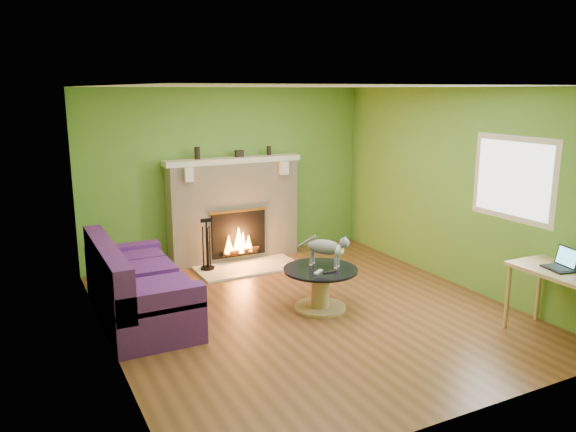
% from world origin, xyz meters
% --- Properties ---
extents(floor, '(5.00, 5.00, 0.00)m').
position_xyz_m(floor, '(0.00, 0.00, 0.00)').
color(floor, brown).
rests_on(floor, ground).
extents(ceiling, '(5.00, 5.00, 0.00)m').
position_xyz_m(ceiling, '(0.00, 0.00, 2.60)').
color(ceiling, white).
rests_on(ceiling, wall_back).
extents(wall_back, '(5.00, 0.00, 5.00)m').
position_xyz_m(wall_back, '(0.00, 2.50, 1.30)').
color(wall_back, '#578A2D').
rests_on(wall_back, floor).
extents(wall_front, '(5.00, 0.00, 5.00)m').
position_xyz_m(wall_front, '(0.00, -2.50, 1.30)').
color(wall_front, '#578A2D').
rests_on(wall_front, floor).
extents(wall_left, '(0.00, 5.00, 5.00)m').
position_xyz_m(wall_left, '(-2.25, 0.00, 1.30)').
color(wall_left, '#578A2D').
rests_on(wall_left, floor).
extents(wall_right, '(0.00, 5.00, 5.00)m').
position_xyz_m(wall_right, '(2.25, 0.00, 1.30)').
color(wall_right, '#578A2D').
rests_on(wall_right, floor).
extents(window_frame, '(0.00, 1.20, 1.20)m').
position_xyz_m(window_frame, '(2.24, -0.90, 1.55)').
color(window_frame, silver).
rests_on(window_frame, wall_right).
extents(window_pane, '(0.00, 1.06, 1.06)m').
position_xyz_m(window_pane, '(2.23, -0.90, 1.55)').
color(window_pane, white).
rests_on(window_pane, wall_right).
extents(fireplace, '(2.10, 0.46, 1.58)m').
position_xyz_m(fireplace, '(0.00, 2.32, 0.77)').
color(fireplace, beige).
rests_on(fireplace, floor).
extents(hearth, '(1.50, 0.75, 0.03)m').
position_xyz_m(hearth, '(0.00, 1.80, 0.01)').
color(hearth, beige).
rests_on(hearth, floor).
extents(mantel, '(2.10, 0.28, 0.08)m').
position_xyz_m(mantel, '(0.00, 2.30, 1.54)').
color(mantel, silver).
rests_on(mantel, fireplace).
extents(sofa, '(0.91, 2.02, 0.91)m').
position_xyz_m(sofa, '(-1.86, 0.70, 0.35)').
color(sofa, '#471B67').
rests_on(sofa, floor).
extents(coffee_table, '(0.89, 0.89, 0.50)m').
position_xyz_m(coffee_table, '(0.16, -0.02, 0.29)').
color(coffee_table, tan).
rests_on(coffee_table, floor).
extents(desk, '(0.59, 1.03, 0.76)m').
position_xyz_m(desk, '(1.95, -1.89, 0.67)').
color(desk, tan).
rests_on(desk, floor).
extents(cat, '(0.57, 0.63, 0.39)m').
position_xyz_m(cat, '(0.24, 0.03, 0.70)').
color(cat, slate).
rests_on(cat, coffee_table).
extents(remote_silver, '(0.16, 0.14, 0.02)m').
position_xyz_m(remote_silver, '(0.06, -0.14, 0.51)').
color(remote_silver, '#979799').
rests_on(remote_silver, coffee_table).
extents(remote_black, '(0.16, 0.05, 0.02)m').
position_xyz_m(remote_black, '(0.18, -0.20, 0.51)').
color(remote_black, black).
rests_on(remote_black, coffee_table).
extents(laptop, '(0.32, 0.35, 0.22)m').
position_xyz_m(laptop, '(1.93, -1.84, 0.87)').
color(laptop, black).
rests_on(laptop, desk).
extents(fire_tools, '(0.20, 0.20, 0.75)m').
position_xyz_m(fire_tools, '(-0.57, 1.95, 0.41)').
color(fire_tools, black).
rests_on(fire_tools, hearth).
extents(mantel_vase_left, '(0.08, 0.08, 0.18)m').
position_xyz_m(mantel_vase_left, '(-0.54, 2.33, 1.67)').
color(mantel_vase_left, black).
rests_on(mantel_vase_left, mantel).
extents(mantel_vase_right, '(0.07, 0.07, 0.14)m').
position_xyz_m(mantel_vase_right, '(0.60, 2.33, 1.65)').
color(mantel_vase_right, black).
rests_on(mantel_vase_right, mantel).
extents(mantel_box, '(0.12, 0.08, 0.10)m').
position_xyz_m(mantel_box, '(0.11, 2.33, 1.63)').
color(mantel_box, black).
rests_on(mantel_box, mantel).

